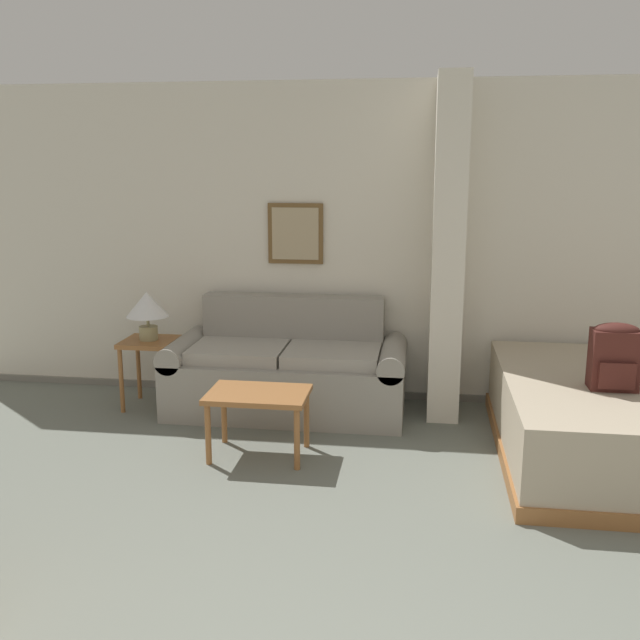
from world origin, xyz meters
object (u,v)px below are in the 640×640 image
(coffee_table, at_px, (258,401))
(table_lamp, at_px, (147,307))
(couch, at_px, (288,371))
(backpack, at_px, (615,355))

(coffee_table, bearing_deg, table_lamp, 142.00)
(couch, bearing_deg, table_lamp, -176.50)
(coffee_table, bearing_deg, couch, 88.50)
(couch, relative_size, backpack, 4.38)
(couch, distance_m, table_lamp, 1.23)
(table_lamp, bearing_deg, couch, 3.50)
(coffee_table, height_order, backpack, backpack)
(couch, relative_size, table_lamp, 4.81)
(coffee_table, distance_m, backpack, 2.32)
(table_lamp, distance_m, backpack, 3.47)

